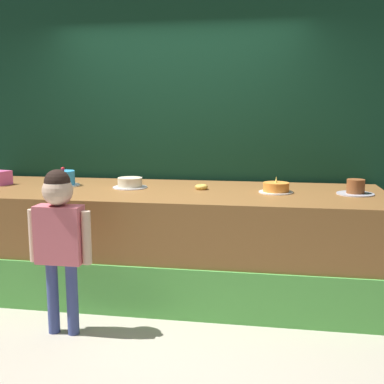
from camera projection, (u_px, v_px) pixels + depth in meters
The scene contains 9 objects.
ground_plane at pixel (147, 317), 3.74m from camera, with size 12.00×12.00×0.00m, color #BCB29E.
stage_platform at pixel (164, 240), 4.29m from camera, with size 3.86×1.32×0.92m.
curtain_backdrop at pixel (180, 126), 4.86m from camera, with size 4.59×0.08×2.93m, color #113823.
child_figure at pixel (59, 229), 3.35m from camera, with size 0.47×0.21×1.21m.
donut at pixel (201, 187), 4.23m from camera, with size 0.12×0.12×0.04m, color #F2BF4C.
cake_far_left at pixel (63, 179), 4.44m from camera, with size 0.30×0.30×0.18m.
cake_center_left at pixel (130, 183), 4.32m from camera, with size 0.32×0.32×0.09m.
cake_center_right at pixel (276, 188), 4.05m from camera, with size 0.29×0.29×0.15m.
cake_far_right at pixel (356, 188), 3.96m from camera, with size 0.31×0.31×0.13m.
Camera 1 is at (0.93, -3.42, 1.58)m, focal length 44.40 mm.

